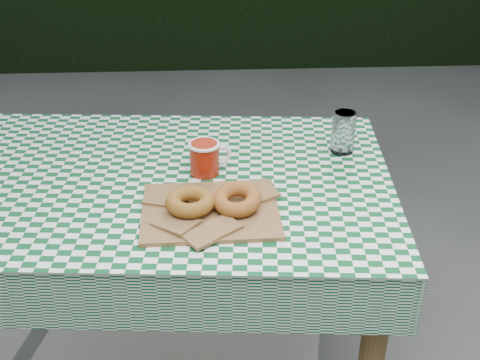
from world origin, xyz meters
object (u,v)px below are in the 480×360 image
at_px(paper_bag, 210,210).
at_px(drinking_glass, 343,132).
at_px(table, 173,295).
at_px(coffee_mug, 204,158).

distance_m(paper_bag, drinking_glass, 0.47).
height_order(table, paper_bag, paper_bag).
distance_m(table, drinking_glass, 0.66).
height_order(paper_bag, coffee_mug, coffee_mug).
bearing_deg(drinking_glass, paper_bag, -141.10).
distance_m(table, coffee_mug, 0.44).
bearing_deg(table, coffee_mug, 16.98).
xyz_separation_m(paper_bag, coffee_mug, (-0.01, 0.19, 0.03)).
bearing_deg(drinking_glass, table, -165.31).
xyz_separation_m(table, drinking_glass, (0.48, 0.12, 0.44)).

